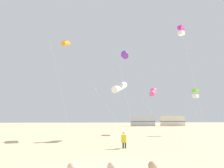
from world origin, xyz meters
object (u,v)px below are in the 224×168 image
Objects in this scene: kite_tube_violet at (124,55)px; rv_van_cream at (172,121)px; kite_tube_rainbow at (153,92)px; kite_tube_orange at (66,43)px; kite_flyer_standing at (124,140)px; kite_tube_white at (119,87)px; rv_van_silver at (143,121)px; kite_box_magenta at (181,31)px; kite_box_lime at (195,93)px.

rv_van_cream is (19.20, 35.00, -7.74)m from kite_tube_violet.
rv_van_cream is (14.37, 29.51, -4.34)m from kite_tube_rainbow.
kite_tube_orange is 2.14× the size of rv_van_cream.
kite_flyer_standing is 7.95m from kite_tube_white.
kite_box_magenta is at bearing -95.53° from rv_van_silver.
kite_box_magenta is 8.77m from kite_tube_rainbow.
kite_tube_rainbow is at bearing 50.36° from kite_tube_white.
kite_tube_rainbow reaches higher than rv_van_silver.
kite_box_magenta is 8.30m from kite_box_lime.
kite_tube_rainbow is (-2.18, 5.12, -6.77)m from kite_box_magenta.
kite_tube_white reaches higher than rv_van_silver.
kite_box_magenta is 16.70m from kite_tube_orange.
kite_tube_orange is 14.27m from kite_tube_white.
kite_box_lime is (5.00, -2.17, -0.45)m from kite_tube_rainbow.
kite_tube_violet is 37.33m from rv_van_silver.
kite_tube_orange reaches higher than kite_box_lime.
kite_box_lime is at bearing -121.37° from kite_flyer_standing.
kite_tube_white is (6.92, -9.52, -8.07)m from kite_tube_orange.
kite_tube_violet is 8.06m from kite_tube_rainbow.
kite_tube_violet reaches higher than kite_flyer_standing.
kite_tube_violet is at bearing -47.09° from kite_tube_orange.
kite_tube_white is 0.93× the size of kite_tube_rainbow.
kite_box_magenta is 10.73m from kite_tube_white.
kite_tube_orange is (-14.69, 7.90, 0.85)m from kite_box_magenta.
kite_tube_white is 8.77m from kite_tube_rainbow.
kite_tube_violet is (1.34, 7.66, 8.51)m from kite_flyer_standing.
kite_box_lime is (17.52, -4.94, -8.08)m from kite_tube_orange.
rv_van_silver is at bearing -91.55° from kite_flyer_standing.
kite_flyer_standing is 0.18× the size of rv_van_silver.
rv_van_silver and rv_van_cream have the same top height.
kite_flyer_standing is at bearing -115.14° from kite_tube_rainbow.
kite_box_magenta reaches higher than kite_box_lime.
kite_tube_white is 41.57m from rv_van_cream.
kite_flyer_standing is at bearing -136.11° from kite_box_magenta.
kite_tube_rainbow is at bearing -12.51° from kite_tube_orange.
kite_box_lime is at bearing -90.99° from rv_van_silver.
kite_flyer_standing is at bearing -68.30° from kite_tube_orange.
kite_box_lime reaches higher than rv_van_cream.
kite_tube_orange is 19.91m from kite_box_lime.
kite_box_magenta is 2.03× the size of rv_van_silver.
kite_flyer_standing is 0.18× the size of kite_tube_rainbow.
kite_tube_orange is at bearing 126.03° from kite_tube_white.
kite_tube_white is (-0.76, -1.26, -3.84)m from kite_tube_violet.
kite_box_magenta is 0.93× the size of kite_tube_orange.
kite_tube_white is 11.54m from kite_box_lime.
rv_van_silver is at bearing 88.58° from kite_box_lime.
kite_tube_white reaches higher than kite_flyer_standing.
kite_box_magenta is 2.24× the size of kite_box_lime.
rv_van_silver is (5.79, 29.45, -4.34)m from kite_tube_rainbow.
kite_tube_orange reaches higher than rv_van_silver.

